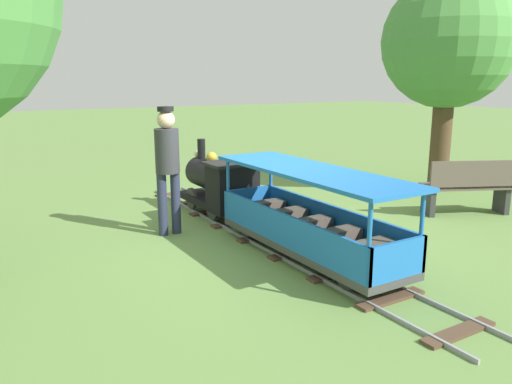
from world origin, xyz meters
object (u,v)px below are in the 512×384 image
(conductor_person, at_px, (167,160))
(park_bench, at_px, (468,187))
(oak_tree_far, at_px, (449,43))
(locomotive, at_px, (220,183))
(passenger_car, at_px, (308,223))

(conductor_person, bearing_deg, park_bench, -18.62)
(conductor_person, relative_size, park_bench, 1.20)
(oak_tree_far, bearing_deg, locomotive, 174.40)
(conductor_person, bearing_deg, oak_tree_far, 0.35)
(passenger_car, height_order, conductor_person, conductor_person)
(locomotive, relative_size, conductor_person, 0.89)
(locomotive, distance_m, park_bench, 3.61)
(park_bench, relative_size, oak_tree_far, 0.36)
(passenger_car, bearing_deg, park_bench, 5.34)
(passenger_car, relative_size, park_bench, 2.00)
(locomotive, bearing_deg, passenger_car, -90.00)
(locomotive, relative_size, oak_tree_far, 0.39)
(passenger_car, distance_m, conductor_person, 1.99)
(park_bench, bearing_deg, oak_tree_far, 52.37)
(passenger_car, height_order, park_bench, passenger_car)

